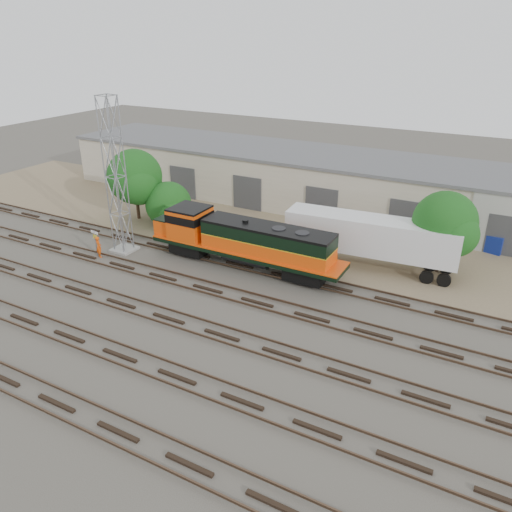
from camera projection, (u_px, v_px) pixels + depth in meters
The scene contains 13 objects.
ground at pixel (196, 299), 34.27m from camera, with size 140.00×140.00×0.00m, color #47423A.
dirt_strip at pixel (288, 228), 46.25m from camera, with size 80.00×16.00×0.02m, color #726047.
tracks at pixel (169, 318), 31.84m from camera, with size 80.00×20.40×0.28m.
warehouse at pixel (322, 180), 51.50m from camera, with size 58.40×10.40×5.30m.
locomotive at pixel (242, 240), 38.01m from camera, with size 15.83×2.78×3.80m.
signal_tower at pixel (116, 180), 39.21m from camera, with size 1.84×1.84×12.48m.
sign_post at pixel (95, 238), 40.28m from camera, with size 0.87×0.18×2.15m.
worker at pixel (99, 247), 40.20m from camera, with size 0.65×0.42×1.77m, color #EE4F0D.
semi_trailer at pixel (375, 237), 37.78m from camera, with size 13.16×3.63×4.00m.
dumpster_blue at pixel (494, 243), 41.30m from camera, with size 1.60×1.50×1.50m, color navy.
tree_west at pixel (136, 179), 46.77m from camera, with size 5.44×5.18×6.78m.
tree_mid at pixel (170, 207), 46.47m from camera, with size 4.53×4.32×4.32m.
tree_east at pixel (447, 226), 36.25m from camera, with size 4.93×4.69×6.34m.
Camera 1 is at (17.90, -24.32, 16.99)m, focal length 35.00 mm.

